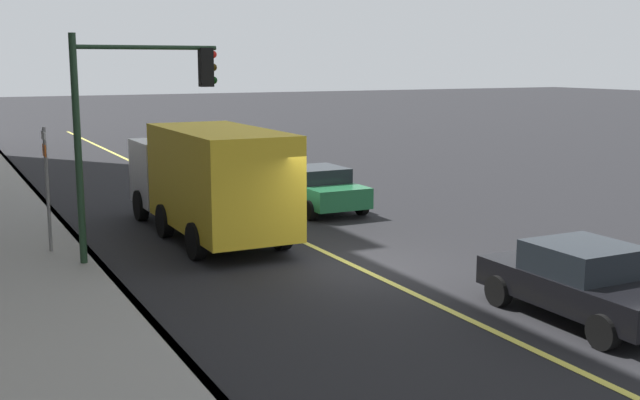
{
  "coord_description": "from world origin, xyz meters",
  "views": [
    {
      "loc": [
        -15.09,
        8.58,
        4.63
      ],
      "look_at": [
        -1.17,
        1.55,
        1.88
      ],
      "focal_mm": 43.89,
      "sensor_mm": 36.0,
      "label": 1
    }
  ],
  "objects_px": {
    "truck_yellow": "(208,178)",
    "street_sign_post": "(47,182)",
    "car_green": "(317,188)",
    "traffic_light_mast": "(135,109)",
    "car_black": "(584,281)"
  },
  "relations": [
    {
      "from": "traffic_light_mast",
      "to": "truck_yellow",
      "type": "bearing_deg",
      "value": -50.29
    },
    {
      "from": "street_sign_post",
      "to": "car_green",
      "type": "bearing_deg",
      "value": -73.33
    },
    {
      "from": "car_black",
      "to": "street_sign_post",
      "type": "xyz_separation_m",
      "value": [
        9.21,
        8.02,
        1.13
      ]
    },
    {
      "from": "truck_yellow",
      "to": "traffic_light_mast",
      "type": "xyz_separation_m",
      "value": [
        -1.97,
        2.37,
        2.0
      ]
    },
    {
      "from": "car_green",
      "to": "street_sign_post",
      "type": "distance_m",
      "value": 8.88
    },
    {
      "from": "car_green",
      "to": "street_sign_post",
      "type": "bearing_deg",
      "value": 106.67
    },
    {
      "from": "car_green",
      "to": "street_sign_post",
      "type": "relative_size",
      "value": 1.28
    },
    {
      "from": "car_green",
      "to": "traffic_light_mast",
      "type": "relative_size",
      "value": 0.76
    },
    {
      "from": "car_black",
      "to": "street_sign_post",
      "type": "height_order",
      "value": "street_sign_post"
    },
    {
      "from": "car_green",
      "to": "traffic_light_mast",
      "type": "xyz_separation_m",
      "value": [
        -4.05,
        6.64,
        2.88
      ]
    },
    {
      "from": "truck_yellow",
      "to": "street_sign_post",
      "type": "relative_size",
      "value": 2.46
    },
    {
      "from": "traffic_light_mast",
      "to": "car_black",
      "type": "bearing_deg",
      "value": -140.99
    },
    {
      "from": "car_green",
      "to": "truck_yellow",
      "type": "bearing_deg",
      "value": 115.94
    },
    {
      "from": "car_black",
      "to": "street_sign_post",
      "type": "relative_size",
      "value": 1.27
    },
    {
      "from": "car_green",
      "to": "traffic_light_mast",
      "type": "bearing_deg",
      "value": 121.36
    }
  ]
}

